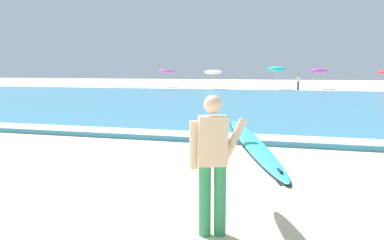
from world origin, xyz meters
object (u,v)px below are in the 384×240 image
(beach_umbrella_2, at_px, (277,69))
(beachgoer_near_row_left, at_px, (298,82))
(beach_umbrella_1, at_px, (213,72))
(beach_umbrella_0, at_px, (166,71))
(beach_umbrella_3, at_px, (319,71))
(surfer_with_board, at_px, (232,153))

(beach_umbrella_2, distance_m, beachgoer_near_row_left, 2.67)
(beach_umbrella_1, height_order, beach_umbrella_2, beach_umbrella_2)
(beach_umbrella_1, bearing_deg, beachgoer_near_row_left, -5.32)
(beach_umbrella_0, xyz_separation_m, beach_umbrella_3, (16.84, 0.33, 0.04))
(beach_umbrella_1, height_order, beachgoer_near_row_left, beach_umbrella_1)
(beachgoer_near_row_left, bearing_deg, beach_umbrella_1, 174.68)
(surfer_with_board, xyz_separation_m, beachgoer_near_row_left, (-0.53, 37.49, -0.19))
(beach_umbrella_2, relative_size, beach_umbrella_3, 1.09)
(beach_umbrella_3, distance_m, beachgoer_near_row_left, 3.48)
(surfer_with_board, bearing_deg, beach_umbrella_3, 87.96)
(beachgoer_near_row_left, bearing_deg, beach_umbrella_3, 53.64)
(beachgoer_near_row_left, bearing_deg, beach_umbrella_0, 171.10)
(beach_umbrella_1, xyz_separation_m, beach_umbrella_2, (6.76, -0.04, 0.31))
(surfer_with_board, xyz_separation_m, beach_umbrella_1, (-9.51, 38.33, 0.75))
(beachgoer_near_row_left, bearing_deg, surfer_with_board, -89.19)
(surfer_with_board, xyz_separation_m, beach_umbrella_3, (1.43, 40.15, 0.90))
(beach_umbrella_1, bearing_deg, beach_umbrella_3, 9.46)
(beach_umbrella_3, bearing_deg, beach_umbrella_0, -178.88)
(beach_umbrella_1, distance_m, beach_umbrella_2, 6.77)
(surfer_with_board, relative_size, beach_umbrella_0, 1.32)
(surfer_with_board, relative_size, beach_umbrella_1, 1.34)
(beach_umbrella_3, bearing_deg, beachgoer_near_row_left, -126.36)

